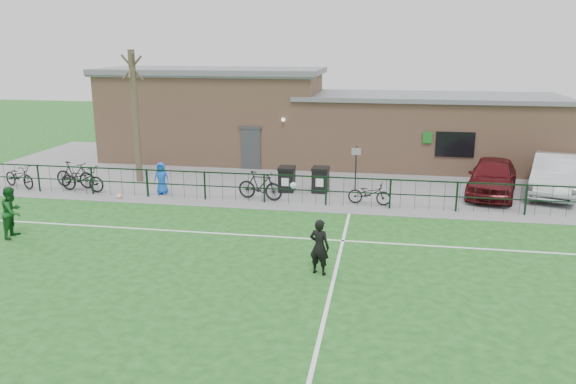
% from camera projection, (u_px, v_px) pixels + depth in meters
% --- Properties ---
extents(ground, '(90.00, 90.00, 0.00)m').
position_uv_depth(ground, '(255.00, 287.00, 14.88)').
color(ground, '#174F18').
rests_on(ground, ground).
extents(paving_strip, '(34.00, 13.00, 0.02)m').
position_uv_depth(paving_strip, '(318.00, 174.00, 27.73)').
color(paving_strip, slate).
rests_on(paving_strip, ground).
extents(pitch_line_touch, '(28.00, 0.10, 0.01)m').
position_uv_depth(pitch_line_touch, '(300.00, 206.00, 22.31)').
color(pitch_line_touch, white).
rests_on(pitch_line_touch, ground).
extents(pitch_line_mid, '(28.00, 0.10, 0.01)m').
position_uv_depth(pitch_line_mid, '(283.00, 237.00, 18.69)').
color(pitch_line_mid, white).
rests_on(pitch_line_mid, ground).
extents(pitch_line_perp, '(0.10, 16.00, 0.01)m').
position_uv_depth(pitch_line_perp, '(330.00, 292.00, 14.55)').
color(pitch_line_perp, white).
rests_on(pitch_line_perp, ground).
extents(perimeter_fence, '(28.00, 0.10, 1.20)m').
position_uv_depth(perimeter_fence, '(301.00, 190.00, 22.34)').
color(perimeter_fence, black).
rests_on(perimeter_fence, ground).
extents(bare_tree, '(0.30, 0.30, 6.00)m').
position_uv_depth(bare_tree, '(136.00, 117.00, 25.45)').
color(bare_tree, '#473A2B').
rests_on(bare_tree, ground).
extents(wheelie_bin_left, '(0.68, 0.76, 1.00)m').
position_uv_depth(wheelie_bin_left, '(287.00, 180.00, 24.32)').
color(wheelie_bin_left, black).
rests_on(wheelie_bin_left, paving_strip).
extents(wheelie_bin_right, '(0.69, 0.78, 1.01)m').
position_uv_depth(wheelie_bin_right, '(320.00, 181.00, 24.19)').
color(wheelie_bin_right, black).
rests_on(wheelie_bin_right, paving_strip).
extents(sign_post, '(0.06, 0.06, 2.00)m').
position_uv_depth(sign_post, '(356.00, 169.00, 24.20)').
color(sign_post, black).
rests_on(sign_post, paving_strip).
extents(car_maroon, '(2.87, 4.93, 1.58)m').
position_uv_depth(car_maroon, '(492.00, 177.00, 23.66)').
color(car_maroon, '#4C0D12').
rests_on(car_maroon, paving_strip).
extents(car_silver, '(3.16, 5.33, 1.66)m').
position_uv_depth(car_silver, '(555.00, 175.00, 23.83)').
color(car_silver, '#A9ADB1').
rests_on(car_silver, paving_strip).
extents(bicycle_a, '(2.05, 1.34, 1.02)m').
position_uv_depth(bicycle_a, '(19.00, 176.00, 24.96)').
color(bicycle_a, black).
rests_on(bicycle_a, paving_strip).
extents(bicycle_b, '(2.02, 0.80, 1.18)m').
position_uv_depth(bicycle_b, '(75.00, 175.00, 24.90)').
color(bicycle_b, black).
rests_on(bicycle_b, paving_strip).
extents(bicycle_c, '(2.18, 0.97, 1.11)m').
position_uv_depth(bicycle_c, '(82.00, 179.00, 24.30)').
color(bicycle_c, black).
rests_on(bicycle_c, paving_strip).
extents(bicycle_d, '(2.02, 0.91, 1.17)m').
position_uv_depth(bicycle_d, '(260.00, 186.00, 23.01)').
color(bicycle_d, black).
rests_on(bicycle_d, paving_strip).
extents(bicycle_e, '(1.77, 0.79, 0.90)m').
position_uv_depth(bicycle_e, '(369.00, 193.00, 22.34)').
color(bicycle_e, black).
rests_on(bicycle_e, paving_strip).
extents(spectator_child, '(0.69, 0.47, 1.37)m').
position_uv_depth(spectator_child, '(162.00, 178.00, 23.82)').
color(spectator_child, blue).
rests_on(spectator_child, paving_strip).
extents(goalkeeper_kick, '(1.72, 3.61, 1.80)m').
position_uv_depth(goalkeeper_kick, '(318.00, 245.00, 15.62)').
color(goalkeeper_kick, black).
rests_on(goalkeeper_kick, ground).
extents(outfield_player, '(0.73, 0.90, 1.72)m').
position_uv_depth(outfield_player, '(12.00, 212.00, 18.55)').
color(outfield_player, '#164F1E').
rests_on(outfield_player, ground).
extents(ball_ground, '(0.23, 0.23, 0.23)m').
position_uv_depth(ball_ground, '(119.00, 196.00, 23.26)').
color(ball_ground, white).
rests_on(ball_ground, ground).
extents(clubhouse, '(24.25, 5.40, 4.96)m').
position_uv_depth(clubhouse, '(309.00, 121.00, 30.17)').
color(clubhouse, tan).
rests_on(clubhouse, ground).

